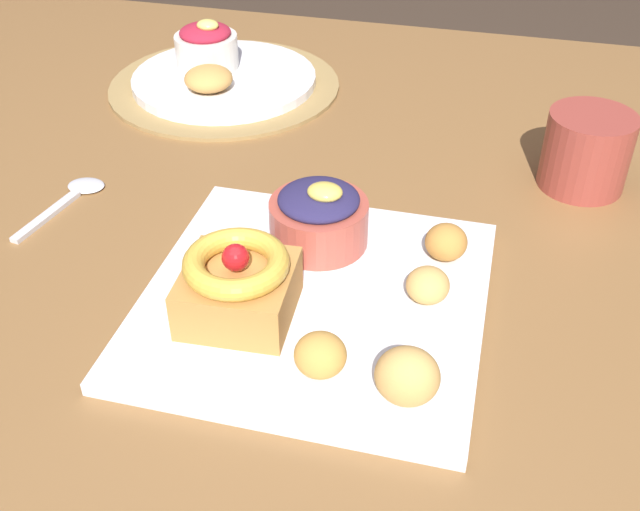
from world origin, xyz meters
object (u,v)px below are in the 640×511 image
fritter_extra (446,242)px  coffee_mug (586,151)px  cake_slice (238,284)px  fritter_back (407,376)px  back_ramekin (206,46)px  spoon (70,198)px  fritter_front (428,285)px  back_plate (224,79)px  berry_ramekin (319,217)px  back_pastry (208,79)px  front_plate (314,300)px  fritter_middle (320,355)px

fritter_extra → coffee_mug: (0.12, 0.18, 0.01)m
cake_slice → fritter_back: (0.15, -0.06, -0.01)m
fritter_back → fritter_extra: 0.18m
back_ramekin → spoon: 0.33m
fritter_back → back_ramekin: back_ramekin is taller
fritter_front → coffee_mug: coffee_mug is taller
fritter_extra → back_plate: size_ratio=0.16×
fritter_back → spoon: fritter_back is taller
berry_ramekin → back_pastry: size_ratio=1.50×
fritter_back → coffee_mug: coffee_mug is taller
cake_slice → fritter_back: size_ratio=1.94×
cake_slice → back_plate: size_ratio=0.39×
front_plate → back_ramekin: bearing=121.4°
berry_ramekin → fritter_front: berry_ramekin is taller
fritter_middle → fritter_extra: (0.08, 0.17, -0.00)m
fritter_middle → fritter_back: fritter_back is taller
spoon → coffee_mug: 0.54m
fritter_front → spoon: bearing=168.0°
back_plate → back_pastry: bearing=-93.5°
fritter_front → coffee_mug: size_ratio=0.43×
berry_ramekin → back_plate: size_ratio=0.38×
cake_slice → berry_ramekin: 0.12m
fritter_front → back_ramekin: back_ramekin is taller
front_plate → fritter_extra: bearing=38.8°
coffee_mug → berry_ramekin: bearing=-142.4°
fritter_extra → spoon: size_ratio=0.31×
front_plate → spoon: front_plate is taller
spoon → fritter_middle: bearing=-110.5°
back_pastry → coffee_mug: 0.47m
cake_slice → spoon: bearing=149.6°
cake_slice → fritter_extra: (0.16, 0.12, -0.01)m
fritter_middle → coffee_mug: (0.20, 0.35, 0.01)m
front_plate → fritter_extra: size_ratio=7.36×
back_plate → coffee_mug: size_ratio=2.68×
back_plate → back_pastry: back_pastry is taller
spoon → coffee_mug: bearing=-62.5°
berry_ramekin → fritter_extra: (0.12, 0.01, -0.01)m
fritter_extra → fritter_middle: bearing=-114.1°
berry_ramekin → coffee_mug: (0.24, 0.19, 0.00)m
berry_ramekin → back_ramekin: (-0.24, 0.34, 0.01)m
back_plate → back_ramekin: bearing=145.6°
berry_ramekin → spoon: size_ratio=0.73×
front_plate → berry_ramekin: bearing=101.3°
fritter_back → fritter_extra: size_ratio=1.22×
fritter_extra → fritter_back: bearing=-92.4°
coffee_mug → back_plate: bearing=163.1°
fritter_middle → back_ramekin: (-0.28, 0.51, 0.02)m
cake_slice → fritter_front: (0.15, 0.06, -0.02)m
berry_ramekin → back_ramekin: 0.42m
fritter_front → fritter_extra: 0.06m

